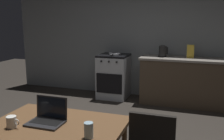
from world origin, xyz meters
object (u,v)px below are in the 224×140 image
frying_pan (115,54)px  coffee_mug (12,122)px  cereal_box (190,51)px  laptop (47,118)px  electric_kettle (163,51)px  dining_table (54,134)px  drinking_glass (89,130)px  stove_oven (114,76)px

frying_pan → coffee_mug: 3.30m
frying_pan → cereal_box: cereal_box is taller
laptop → electric_kettle: bearing=71.4°
laptop → frying_pan: 3.13m
electric_kettle → frying_pan: 0.98m
dining_table → frying_pan: (-0.45, 3.16, 0.29)m
dining_table → cereal_box: cereal_box is taller
cereal_box → drinking_glass: bearing=-101.2°
electric_kettle → cereal_box: (0.52, 0.02, 0.02)m
laptop → stove_oven: bearing=89.6°
dining_table → electric_kettle: bearing=80.7°
coffee_mug → cereal_box: size_ratio=0.50×
stove_oven → laptop: size_ratio=2.87×
drinking_glass → frying_pan: bearing=104.3°
drinking_glass → electric_kettle: bearing=87.6°
cereal_box → stove_oven: bearing=-179.2°
laptop → electric_kettle: (0.62, 3.13, 0.25)m
frying_pan → cereal_box: bearing=1.9°
laptop → frying_pan: size_ratio=0.75×
electric_kettle → coffee_mug: bearing=-104.4°
dining_table → coffee_mug: coffee_mug is taller
dining_table → laptop: bearing=150.4°
dining_table → drinking_glass: drinking_glass is taller
dining_table → cereal_box: bearing=72.0°
dining_table → electric_kettle: size_ratio=5.28×
dining_table → electric_kettle: 3.25m
laptop → cereal_box: size_ratio=1.28×
laptop → coffee_mug: 0.30m
laptop → drinking_glass: 0.50m
laptop → frying_pan: bearing=89.0°
frying_pan → cereal_box: (1.49, 0.05, 0.10)m
drinking_glass → stove_oven: bearing=104.7°
stove_oven → electric_kettle: electric_kettle is taller
laptop → cereal_box: 3.36m
drinking_glass → cereal_box: bearing=78.8°
electric_kettle → stove_oven: bearing=-179.9°
stove_oven → frying_pan: bearing=-39.3°
drinking_glass → cereal_box: 3.39m
drinking_glass → cereal_box: (0.66, 3.31, 0.25)m
coffee_mug → stove_oven: bearing=92.6°
stove_oven → drinking_glass: stove_oven is taller
drinking_glass → cereal_box: cereal_box is taller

